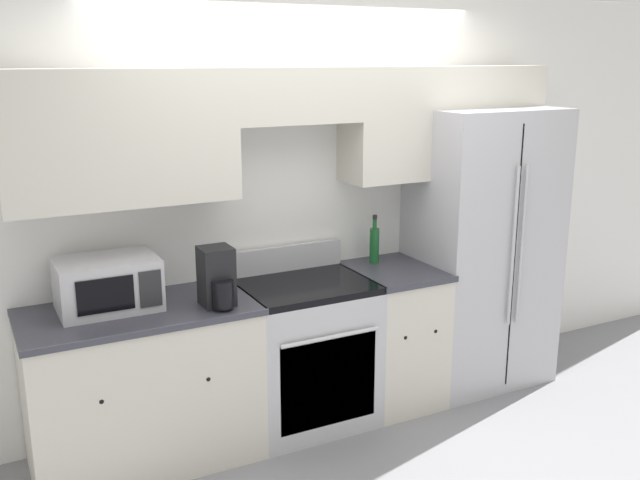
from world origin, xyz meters
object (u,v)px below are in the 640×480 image
object	(u,v)px
bottle	(374,244)
oven_range	(305,352)
refrigerator	(476,246)
microwave	(108,284)

from	to	relation	value
bottle	oven_range	bearing A→B (deg)	-163.15
refrigerator	microwave	size ratio (longest dim) A/B	3.63
bottle	microwave	bearing A→B (deg)	-176.58
refrigerator	microwave	xyz separation A→B (m)	(-2.47, 0.01, 0.10)
refrigerator	bottle	bearing A→B (deg)	171.29
microwave	bottle	world-z (taller)	bottle
refrigerator	oven_range	bearing A→B (deg)	-177.25
oven_range	refrigerator	bearing A→B (deg)	2.75
oven_range	refrigerator	xyz separation A→B (m)	(1.34, 0.06, 0.49)
oven_range	microwave	distance (m)	1.27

